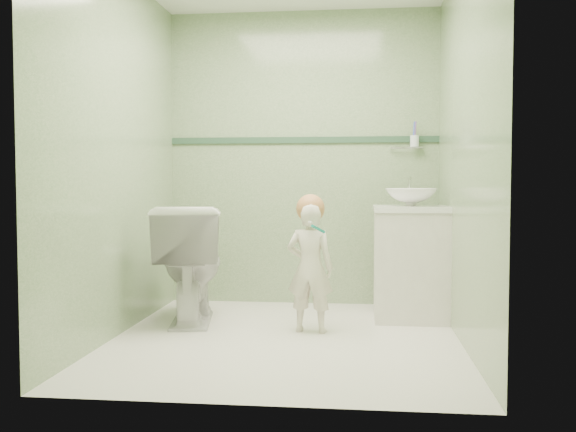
# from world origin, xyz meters

# --- Properties ---
(ground) EXTENTS (2.50, 2.50, 0.00)m
(ground) POSITION_xyz_m (0.00, 0.00, 0.00)
(ground) COLOR white
(ground) RESTS_ON ground
(room_shell) EXTENTS (2.50, 2.54, 2.40)m
(room_shell) POSITION_xyz_m (0.00, 0.00, 1.20)
(room_shell) COLOR gray
(room_shell) RESTS_ON ground
(trim_stripe) EXTENTS (2.20, 0.02, 0.05)m
(trim_stripe) POSITION_xyz_m (0.00, 1.24, 1.35)
(trim_stripe) COLOR #2D4E39
(trim_stripe) RESTS_ON room_shell
(vanity) EXTENTS (0.52, 0.50, 0.80)m
(vanity) POSITION_xyz_m (0.84, 0.70, 0.40)
(vanity) COLOR white
(vanity) RESTS_ON ground
(counter) EXTENTS (0.54, 0.52, 0.04)m
(counter) POSITION_xyz_m (0.84, 0.70, 0.81)
(counter) COLOR white
(counter) RESTS_ON vanity
(basin) EXTENTS (0.37, 0.37, 0.13)m
(basin) POSITION_xyz_m (0.84, 0.70, 0.89)
(basin) COLOR white
(basin) RESTS_ON counter
(faucet) EXTENTS (0.03, 0.13, 0.18)m
(faucet) POSITION_xyz_m (0.84, 0.89, 0.97)
(faucet) COLOR silver
(faucet) RESTS_ON counter
(cup_holder) EXTENTS (0.26, 0.07, 0.21)m
(cup_holder) POSITION_xyz_m (0.89, 1.18, 1.33)
(cup_holder) COLOR silver
(cup_holder) RESTS_ON room_shell
(toilet) EXTENTS (0.60, 0.89, 0.84)m
(toilet) POSITION_xyz_m (-0.74, 0.44, 0.42)
(toilet) COLOR white
(toilet) RESTS_ON ground
(toddler) EXTENTS (0.34, 0.25, 0.86)m
(toddler) POSITION_xyz_m (0.14, 0.21, 0.43)
(toddler) COLOR silver
(toddler) RESTS_ON ground
(hair_cap) EXTENTS (0.19, 0.19, 0.19)m
(hair_cap) POSITION_xyz_m (0.14, 0.23, 0.83)
(hair_cap) COLOR #BF7E49
(hair_cap) RESTS_ON toddler
(teal_toothbrush) EXTENTS (0.11, 0.14, 0.08)m
(teal_toothbrush) POSITION_xyz_m (0.20, 0.08, 0.71)
(teal_toothbrush) COLOR #097B70
(teal_toothbrush) RESTS_ON toddler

